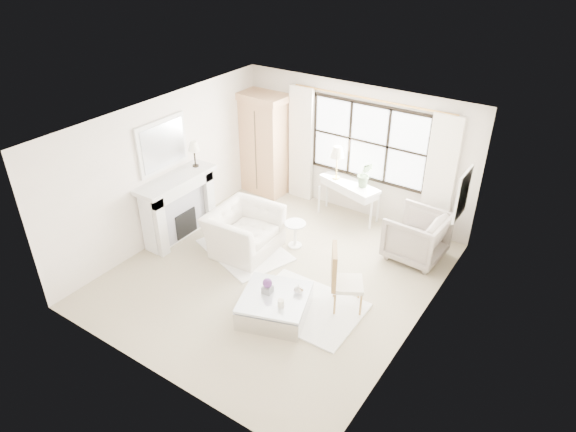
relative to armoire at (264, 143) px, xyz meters
The scene contains 32 objects.
floor 3.39m from the armoire, 50.49° to the right, with size 5.50×5.50×0.00m, color tan.
ceiling 3.55m from the armoire, 50.49° to the right, with size 5.50×5.50×0.00m, color silver.
wall_back 2.06m from the armoire, ahead, with size 5.00×5.00×0.00m, color silver.
wall_front 5.60m from the armoire, 68.72° to the right, with size 5.00×5.00×0.00m, color beige.
wall_left 2.52m from the armoire, 100.80° to the right, with size 5.50×5.50×0.00m, color white.
wall_right 5.16m from the armoire, 28.53° to the right, with size 5.50×5.50×0.00m, color white.
window_pane 2.39m from the armoire, ahead, with size 2.40×0.02×1.50m, color white.
window_frame 2.39m from the armoire, ahead, with size 2.50×0.04×1.50m, color black, non-canonical shape.
curtain_rod 2.69m from the armoire, ahead, with size 0.04×0.04×3.30m, color #B88440.
curtain_left 0.86m from the armoire, 12.73° to the left, with size 0.55×0.10×2.47m, color white.
curtain_right 3.84m from the armoire, ahead, with size 0.55×0.10×2.47m, color white.
fireplace 2.52m from the armoire, 95.64° to the right, with size 0.58×1.66×1.26m.
mirror_frame 2.60m from the armoire, 100.12° to the right, with size 0.05×1.15×0.95m, color white.
mirror_glass 2.59m from the armoire, 99.45° to the right, with size 0.02×1.00×0.80m, color silver.
art_frame 4.58m from the armoire, ahead, with size 0.04×0.62×0.82m, color silver.
art_canvas 4.56m from the armoire, ahead, with size 0.01×0.52×0.72m, color beige.
mantel_lamp 1.98m from the armoire, 96.59° to the right, with size 0.22×0.22×0.51m.
armoire is the anchor object (origin of this frame).
console_table 2.26m from the armoire, ahead, with size 1.37×0.81×0.80m.
console_lamp 1.83m from the armoire, ahead, with size 0.28×0.28×0.69m.
orchid_plant 2.46m from the armoire, ahead, with size 0.29×0.24×0.53m, color #5C7950.
side_table 2.52m from the armoire, 40.29° to the right, with size 0.40×0.40×0.51m.
rug_left 2.72m from the armoire, 62.69° to the right, with size 1.66×1.17×0.03m, color white.
rug_right 4.31m from the armoire, 44.93° to the right, with size 1.71×1.29×0.03m, color white.
club_armchair 2.54m from the armoire, 62.96° to the right, with size 1.25×1.09×0.81m, color white.
wingback_chair 3.92m from the armoire, ahead, with size 0.95×0.98×0.89m, color gray.
french_chair 4.37m from the armoire, 36.73° to the right, with size 0.66×0.66×1.08m.
coffee_table 4.36m from the armoire, 51.87° to the right, with size 1.27×1.27×0.38m.
planter_box 4.22m from the armoire, 53.30° to the right, with size 0.14×0.14×0.11m, color gray.
planter_flowers 4.20m from the armoire, 53.30° to the right, with size 0.15×0.15×0.15m, color #572A6A.
pillar_candle 4.56m from the armoire, 50.86° to the right, with size 0.10×0.10×0.12m, color silver.
coffee_vase 4.29m from the armoire, 46.88° to the right, with size 0.15×0.15×0.16m, color silver.
Camera 1 is at (4.18, -5.86, 5.40)m, focal length 32.00 mm.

